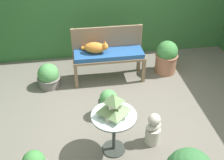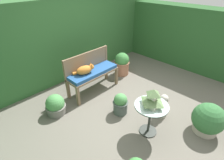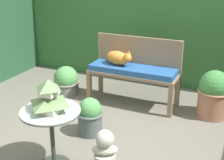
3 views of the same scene
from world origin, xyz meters
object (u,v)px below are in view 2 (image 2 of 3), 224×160
object	(u,v)px
patio_table	(151,111)
potted_plant_patio_mid	(208,120)
potted_plant_table_near	(120,104)
garden_bust	(163,106)
potted_plant_bench_left	(56,105)
potted_plant_hedge_corner	(122,64)
cat	(85,70)
garden_bench	(93,74)
pagoda_birdhouse	(153,99)

from	to	relation	value
patio_table	potted_plant_patio_mid	distance (m)	1.07
potted_plant_table_near	potted_plant_patio_mid	xyz separation A→B (m)	(0.72, -1.45, 0.04)
garden_bust	potted_plant_bench_left	xyz separation A→B (m)	(-1.46, 1.61, -0.04)
potted_plant_bench_left	potted_plant_patio_mid	size ratio (longest dim) A/B	0.75
potted_plant_bench_left	potted_plant_table_near	bearing A→B (deg)	-45.12
potted_plant_hedge_corner	potted_plant_patio_mid	world-z (taller)	potted_plant_hedge_corner
cat	potted_plant_patio_mid	distance (m)	2.62
garden_bench	potted_plant_patio_mid	distance (m)	2.54
potted_plant_table_near	potted_plant_patio_mid	world-z (taller)	potted_plant_patio_mid
cat	potted_plant_table_near	world-z (taller)	cat
potted_plant_table_near	potted_plant_hedge_corner	world-z (taller)	potted_plant_hedge_corner
garden_bust	potted_plant_hedge_corner	world-z (taller)	potted_plant_hedge_corner
garden_bench	pagoda_birdhouse	distance (m)	1.76
cat	patio_table	bearing A→B (deg)	-74.38
potted_plant_hedge_corner	potted_plant_patio_mid	xyz separation A→B (m)	(-0.54, -2.54, -0.06)
potted_plant_hedge_corner	potted_plant_patio_mid	distance (m)	2.59
garden_bust	potted_plant_table_near	size ratio (longest dim) A/B	1.10
potted_plant_patio_mid	patio_table	bearing A→B (deg)	135.35
pagoda_birdhouse	potted_plant_patio_mid	world-z (taller)	pagoda_birdhouse
garden_bench	potted_plant_hedge_corner	xyz separation A→B (m)	(1.11, 0.07, -0.16)
pagoda_birdhouse	garden_bust	xyz separation A→B (m)	(0.55, 0.05, -0.52)
pagoda_birdhouse	potted_plant_hedge_corner	xyz separation A→B (m)	(1.29, 1.80, -0.44)
pagoda_birdhouse	patio_table	bearing A→B (deg)	-63.43
garden_bench	potted_plant_patio_mid	size ratio (longest dim) A/B	2.18
pagoda_birdhouse	potted_plant_patio_mid	xyz separation A→B (m)	(0.75, -0.74, -0.49)
patio_table	potted_plant_table_near	distance (m)	0.76
cat	garden_bust	world-z (taller)	cat
garden_bench	potted_plant_hedge_corner	size ratio (longest dim) A/B	1.98
cat	pagoda_birdhouse	world-z (taller)	pagoda_birdhouse
garden_bench	cat	distance (m)	0.30
potted_plant_table_near	potted_plant_patio_mid	size ratio (longest dim) A/B	0.79
patio_table	potted_plant_table_near	bearing A→B (deg)	87.59
potted_plant_hedge_corner	potted_plant_bench_left	distance (m)	2.21
potted_plant_table_near	potted_plant_hedge_corner	bearing A→B (deg)	40.62
cat	garden_bust	size ratio (longest dim) A/B	0.91
garden_bench	potted_plant_patio_mid	world-z (taller)	potted_plant_patio_mid
potted_plant_bench_left	garden_bust	bearing A→B (deg)	-47.76
garden_bench	potted_plant_table_near	bearing A→B (deg)	-98.42
garden_bench	garden_bust	distance (m)	1.73
pagoda_birdhouse	potted_plant_bench_left	xyz separation A→B (m)	(-0.91, 1.66, -0.56)
cat	garden_bust	bearing A→B (deg)	-56.33
garden_bench	patio_table	size ratio (longest dim) A/B	2.05
potted_plant_hedge_corner	potted_plant_patio_mid	size ratio (longest dim) A/B	1.10
garden_bust	potted_plant_bench_left	distance (m)	2.17
patio_table	potted_plant_patio_mid	size ratio (longest dim) A/B	1.06
potted_plant_hedge_corner	potted_plant_patio_mid	bearing A→B (deg)	-102.10
patio_table	potted_plant_hedge_corner	bearing A→B (deg)	54.31
potted_plant_table_near	potted_plant_patio_mid	distance (m)	1.62
potted_plant_patio_mid	pagoda_birdhouse	bearing A→B (deg)	135.35
garden_bench	cat	world-z (taller)	cat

